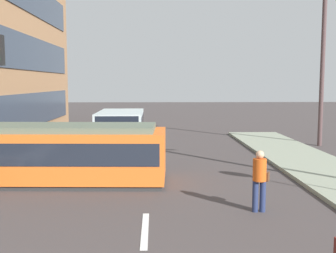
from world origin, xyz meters
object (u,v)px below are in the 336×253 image
(city_bus, at_px, (121,125))
(pedestrian_crossing, at_px, (260,177))
(streetcar_tram, at_px, (62,153))
(parked_sedan_far, at_px, (26,147))
(utility_pole_mid, at_px, (323,61))

(city_bus, xyz_separation_m, pedestrian_crossing, (4.77, -13.01, -0.10))
(streetcar_tram, bearing_deg, parked_sedan_far, 122.07)
(streetcar_tram, xyz_separation_m, utility_pole_mid, (12.31, 8.00, 3.57))
(streetcar_tram, xyz_separation_m, pedestrian_crossing, (6.03, -3.51, -0.10))
(city_bus, relative_size, utility_pole_mid, 0.58)
(pedestrian_crossing, xyz_separation_m, utility_pole_mid, (6.28, 11.50, 3.67))
(city_bus, distance_m, pedestrian_crossing, 13.86)
(city_bus, relative_size, parked_sedan_far, 1.21)
(streetcar_tram, distance_m, parked_sedan_far, 4.69)
(utility_pole_mid, bearing_deg, parked_sedan_far, -164.74)
(city_bus, xyz_separation_m, parked_sedan_far, (-3.74, -5.54, -0.42))
(city_bus, bearing_deg, utility_pole_mid, -7.75)
(streetcar_tram, relative_size, parked_sedan_far, 1.70)
(streetcar_tram, bearing_deg, city_bus, 82.48)
(pedestrian_crossing, relative_size, utility_pole_mid, 0.19)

